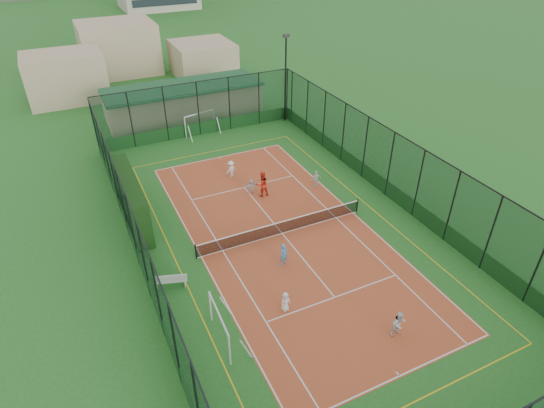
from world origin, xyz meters
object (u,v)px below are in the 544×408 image
Objects in this scene: futsal_goal_near at (219,327)px; coach at (262,184)px; child_near_mid at (284,255)px; child_far_left at (231,169)px; futsal_goal_far at (200,124)px; child_far_back at (251,186)px; child_near_left at (285,302)px; child_near_right at (399,324)px; child_far_right at (316,179)px; clubhouse at (184,101)px; white_bench at (170,280)px; floodlight_ne at (285,79)px.

futsal_goal_near is 1.59× the size of coach.
child_near_mid is 11.14m from child_far_left.
futsal_goal_far reaches higher than coach.
futsal_goal_far is 11.66m from child_far_back.
futsal_goal_near is 2.58× the size of child_near_left.
child_near_right is (8.05, -3.36, -0.24)m from futsal_goal_near.
futsal_goal_near reaches higher than child_far_right.
clubhouse is 7.89× the size of coach.
child_near_right is at bearing -23.46° from white_bench.
clubhouse is at bearing -87.59° from coach.
white_bench is 12.32m from child_near_right.
coach is (1.05, -3.55, 0.27)m from child_far_left.
clubhouse is 24.81m from child_near_mid.
child_far_right is (5.21, -4.16, -0.01)m from child_far_left.
floodlight_ne reaches higher than coach.
child_near_left is at bearing -116.81° from floodlight_ne.
child_near_right is at bearing 92.51° from coach.
white_bench is at bearing 140.38° from child_near_right.
child_far_left is 1.02× the size of child_far_right.
futsal_goal_far reaches higher than child_near_mid.
futsal_goal_near is at bearing 56.75° from coach.
clubhouse reaches higher than child_far_left.
child_near_right is at bearing -105.15° from floodlight_ne.
floodlight_ne is 0.54× the size of clubhouse.
child_near_left is 0.80× the size of child_near_mid.
clubhouse is 13.70m from child_far_left.
futsal_goal_near is (-15.22, -23.12, -3.14)m from floodlight_ne.
child_near_mid is 0.77× the size of coach.
white_bench is 10.77m from coach.
futsal_goal_near is (-6.62, -28.52, -0.59)m from clubhouse.
child_far_left reaches higher than child_far_back.
futsal_goal_far is at bearing 85.40° from white_bench.
futsal_goal_near is 2.08× the size of child_near_mid.
coach is (3.61, 10.84, 0.37)m from child_near_left.
futsal_goal_far is 2.31× the size of child_far_right.
coach is (0.76, -17.22, -0.60)m from clubhouse.
futsal_goal_far is at bearing -87.63° from child_far_back.
futsal_goal_near reaches higher than child_far_left.
child_near_left is (-2.85, -28.06, -0.97)m from clubhouse.
child_near_left is 0.87× the size of child_far_right.
floodlight_ne is 27.86m from futsal_goal_near.
child_near_right is at bearing -87.44° from clubhouse.
clubhouse is at bearing 77.08° from futsal_goal_far.
futsal_goal_far is 13.84m from child_far_right.
futsal_goal_near reaches higher than coach.
child_far_left is at bearing -73.69° from coach.
white_bench is 0.58× the size of futsal_goal_near.
white_bench is at bearing -126.09° from futsal_goal_far.
child_near_right is (9.23, -8.15, 0.25)m from white_bench.
clubhouse is at bearing 70.47° from child_near_left.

